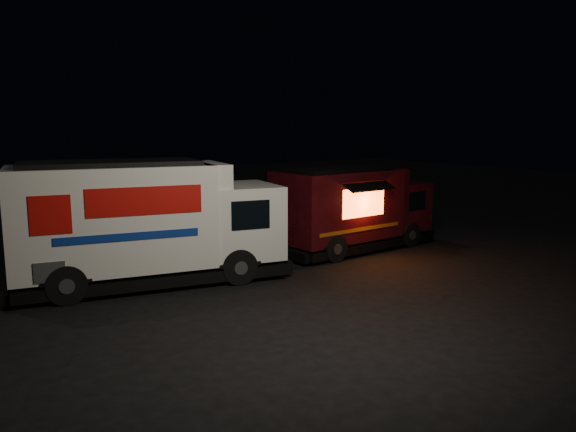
% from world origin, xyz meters
% --- Properties ---
extents(ground, '(80.00, 80.00, 0.00)m').
position_xyz_m(ground, '(0.00, 0.00, 0.00)').
color(ground, black).
rests_on(ground, ground).
extents(white_truck, '(7.26, 3.59, 3.15)m').
position_xyz_m(white_truck, '(-2.31, 2.44, 1.57)').
color(white_truck, silver).
rests_on(white_truck, ground).
extents(red_truck, '(5.95, 2.58, 2.70)m').
position_xyz_m(red_truck, '(4.59, 2.62, 1.35)').
color(red_truck, '#3C0B13').
rests_on(red_truck, ground).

